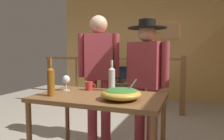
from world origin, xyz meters
TOP-DOWN VIEW (x-y plane):
  - back_wall at (0.00, 3.08)m, footprint 5.08×0.10m
  - framed_picture at (0.41, 3.02)m, footprint 0.42×0.03m
  - stair_railing at (-0.22, 1.81)m, footprint 3.16×0.10m
  - tv_console at (-0.78, 2.73)m, footprint 0.90×0.40m
  - flat_screen_tv at (-0.78, 2.70)m, footprint 0.57×0.12m
  - serving_table at (0.09, -0.52)m, footprint 1.22×0.72m
  - salad_bowl at (0.34, -0.62)m, footprint 0.35×0.35m
  - wine_glass at (-0.35, -0.42)m, footprint 0.08×0.08m
  - wine_bottle_amber at (-0.33, -0.71)m, footprint 0.07×0.07m
  - wine_bottle_clear at (0.12, -0.27)m, footprint 0.07×0.07m
  - mug_red at (-0.13, -0.31)m, footprint 0.12×0.08m
  - person_standing_left at (-0.23, 0.18)m, footprint 0.51×0.33m
  - person_standing_right at (0.40, 0.18)m, footprint 0.55×0.46m

SIDE VIEW (x-z plane):
  - tv_console at x=-0.78m, z-range 0.00..0.42m
  - flat_screen_tv at x=-0.78m, z-range 0.46..0.88m
  - serving_table at x=0.09m, z-range 0.31..1.09m
  - stair_railing at x=-0.22m, z-range 0.15..1.29m
  - mug_red at x=-0.13m, z-range 0.79..0.88m
  - salad_bowl at x=0.34m, z-range 0.75..0.94m
  - wine_glass at x=-0.35m, z-range 0.82..0.98m
  - wine_bottle_clear at x=0.12m, z-range 0.76..1.09m
  - wine_bottle_amber at x=-0.33m, z-range 0.75..1.12m
  - person_standing_right at x=0.40m, z-range 0.15..1.74m
  - person_standing_left at x=-0.23m, z-range 0.15..1.82m
  - back_wall at x=0.00m, z-range 0.00..2.80m
  - framed_picture at x=0.41m, z-range 1.52..1.91m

